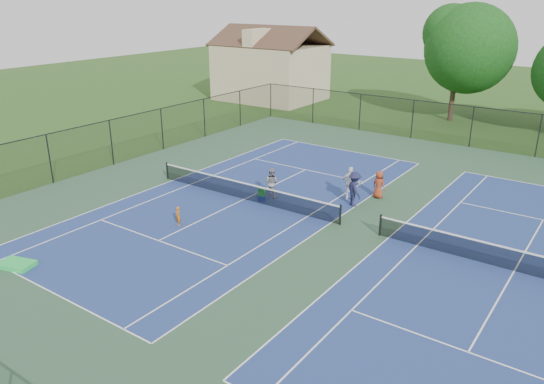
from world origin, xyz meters
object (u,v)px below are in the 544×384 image
Objects in this scene: bystander_a at (350,183)px; ball_crate at (262,198)px; bystander_c at (379,185)px; bystander_b at (354,189)px; tree_back_b at (459,44)px; clapboard_house at (270,70)px; ball_hopper at (262,192)px; child_player at (178,216)px; instructor at (272,183)px.

bystander_a is 4.55× the size of ball_crate.
bystander_b is at bearing 84.48° from bystander_c.
clapboard_house is at bearing -176.99° from tree_back_b.
clapboard_house is at bearing 124.49° from ball_crate.
bystander_a reaches higher than ball_hopper.
instructor is at bearing 98.12° from child_player.
child_player is 0.51× the size of bystander_a.
tree_back_b is 22.46m from bystander_c.
clapboard_house is at bearing -6.96° from bystander_b.
clapboard_house reaches higher than ball_crate.
tree_back_b is at bearing -71.02° from bystander_c.
bystander_c is 3.79× the size of ball_crate.
instructor is at bearing 20.07° from bystander_a.
ball_hopper is (-5.00, -4.10, -0.26)m from bystander_c.
bystander_a is 0.97m from bystander_b.
child_player is 9.31m from bystander_b.
ball_hopper is (-4.44, -2.24, -0.43)m from bystander_b.
bystander_b is 4.64× the size of ball_crate.
bystander_a is 4.87m from ball_hopper.
instructor is (1.51, 5.77, 0.36)m from child_player.
instructor is 0.85m from ball_hopper.
child_player is at bearing -105.69° from ball_crate.
bystander_c is at bearing -147.24° from bystander_a.
bystander_b is at bearing -84.27° from tree_back_b.
tree_back_b is 24.15m from bystander_b.
bystander_a is (1.72, -22.62, -5.66)m from tree_back_b.
instructor is 4.58m from bystander_b.
ball_hopper is (-3.82, -2.98, -0.41)m from bystander_a.
clapboard_house is at bearing 124.49° from ball_hopper.
child_player is at bearing 66.12° from bystander_c.
ball_crate is at bearing 27.36° from bystander_a.
bystander_a is at bearing 54.67° from bystander_c.
bystander_b is 5.04m from ball_crate.
clapboard_house reaches higher than bystander_b.
child_player is at bearing 90.44° from bystander_b.
ball_crate is at bearing 97.06° from child_player.
child_player is at bearing -62.35° from clapboard_house.
clapboard_house is 25.02× the size of ball_hopper.
ball_crate is (-0.10, -0.78, -0.69)m from instructor.
tree_back_b is at bearing -98.32° from instructor.
bystander_b reaches higher than instructor.
tree_back_b reaches higher than bystander_a.
instructor is at bearing 58.02° from bystander_b.
instructor is 3.89× the size of ball_hopper.
clapboard_house is 5.80× the size of bystander_a.
clapboard_house reaches higher than ball_hopper.
instructor is 5.92m from bystander_c.
clapboard_house is 30.09m from bystander_c.
bystander_c reaches higher than child_player.
clapboard_house reaches higher than bystander_a.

